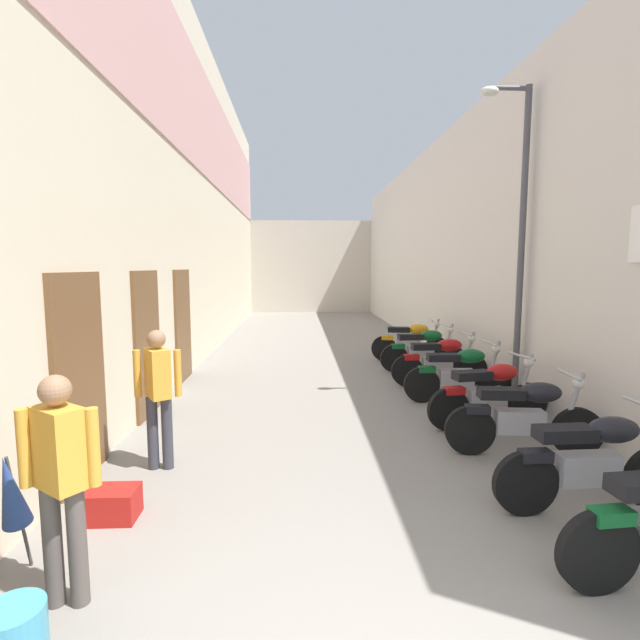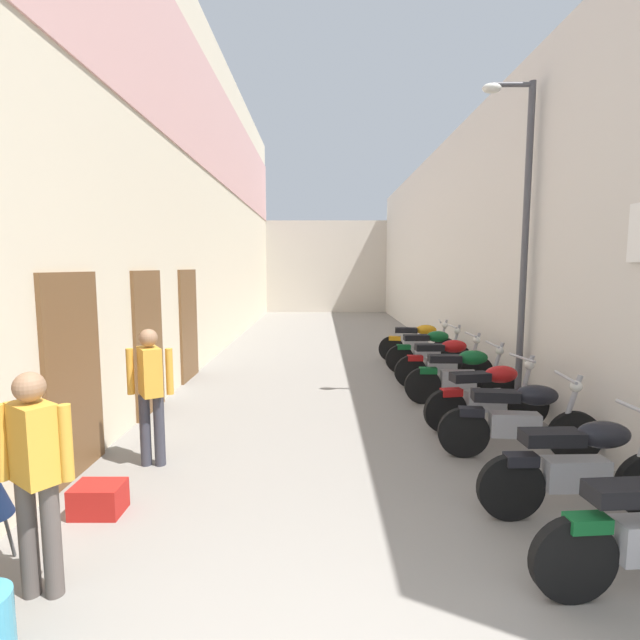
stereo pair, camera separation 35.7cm
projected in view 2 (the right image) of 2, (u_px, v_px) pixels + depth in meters
ground_plane at (333, 367)px, 10.56m from camera, size 37.74×37.74×0.00m
building_left at (209, 197)px, 12.04m from camera, size 0.45×21.74×8.03m
building_right at (452, 247)px, 12.23m from camera, size 0.45×21.74×5.55m
building_far_end at (326, 267)px, 24.08m from camera, size 8.94×2.00×4.52m
motorcycle_second at (582, 465)px, 4.15m from camera, size 1.85×0.58×1.04m
motorcycle_third at (520, 418)px, 5.44m from camera, size 1.85×0.58×1.04m
motorcycle_fourth at (489, 395)px, 6.44m from camera, size 1.84×0.58×1.04m
motorcycle_fifth at (462, 374)px, 7.66m from camera, size 1.85×0.58×1.04m
motorcycle_sixth at (444, 361)px, 8.74m from camera, size 1.85×0.58×1.04m
motorcycle_seventh at (429, 350)px, 9.95m from camera, size 1.85×0.58×1.04m
motorcycle_eighth at (418, 341)px, 11.05m from camera, size 1.84×0.58×1.04m
pedestrian_by_doorway at (35, 468)px, 3.12m from camera, size 0.52×0.36×1.57m
pedestrian_mid_alley at (150, 387)px, 5.24m from camera, size 0.52×0.39×1.57m
plastic_crate at (99, 499)px, 4.27m from camera, size 0.44×0.32×0.28m
street_lamp at (520, 225)px, 7.08m from camera, size 0.79×0.18×4.96m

